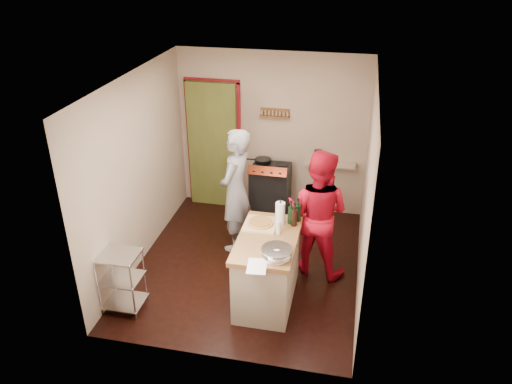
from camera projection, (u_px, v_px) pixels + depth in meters
floor at (248, 264)px, 6.97m from camera, size 3.50×3.50×0.00m
back_wall at (233, 140)px, 8.12m from camera, size 3.00×0.44×2.60m
left_wall at (138, 171)px, 6.65m from camera, size 0.04×3.50×2.60m
right_wall at (367, 192)px, 6.10m from camera, size 0.04×3.50×2.60m
ceiling at (246, 79)px, 5.78m from camera, size 3.00×3.50×0.02m
stove at (270, 191)px, 7.99m from camera, size 0.60×0.63×1.00m
wire_shelving at (121, 279)px, 5.96m from camera, size 0.48×0.40×0.80m
island at (268, 267)px, 6.10m from camera, size 0.71×1.34×1.21m
person_stripe at (236, 191)px, 6.98m from camera, size 0.54×0.73×1.82m
person_red at (318, 213)px, 6.48m from camera, size 0.99×0.85×1.75m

